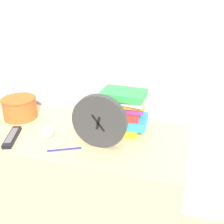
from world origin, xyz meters
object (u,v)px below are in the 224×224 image
object	(u,v)px
crumpled_paper_ball	(48,131)
pen	(64,149)
basket	(20,107)
tv_remote	(12,137)
book_stack	(123,111)
desk_clock	(99,122)

from	to	relation	value
crumpled_paper_ball	pen	bearing A→B (deg)	-33.28
basket	crumpled_paper_ball	xyz separation A→B (m)	(0.26, -0.16, -0.04)
basket	tv_remote	size ratio (longest dim) A/B	0.99
tv_remote	book_stack	bearing A→B (deg)	25.32
desk_clock	basket	world-z (taller)	desk_clock
desk_clock	pen	size ratio (longest dim) A/B	1.81
tv_remote	crumpled_paper_ball	world-z (taller)	crumpled_paper_ball
basket	tv_remote	xyz separation A→B (m)	(0.10, -0.22, -0.06)
desk_clock	tv_remote	size ratio (longest dim) A/B	1.33
basket	tv_remote	distance (m)	0.25
desk_clock	pen	distance (m)	0.21
crumpled_paper_ball	pen	distance (m)	0.16
desk_clock	tv_remote	xyz separation A→B (m)	(-0.45, -0.06, -0.12)
book_stack	crumpled_paper_ball	xyz separation A→B (m)	(-0.35, -0.18, -0.08)
pen	basket	bearing A→B (deg)	148.53
book_stack	tv_remote	size ratio (longest dim) A/B	1.25
basket	crumpled_paper_ball	size ratio (longest dim) A/B	3.10
basket	crumpled_paper_ball	world-z (taller)	basket
book_stack	pen	distance (m)	0.36
desk_clock	crumpled_paper_ball	xyz separation A→B (m)	(-0.28, 0.00, -0.10)
desk_clock	pen	xyz separation A→B (m)	(-0.15, -0.08, -0.13)
basket	pen	xyz separation A→B (m)	(0.40, -0.24, -0.06)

